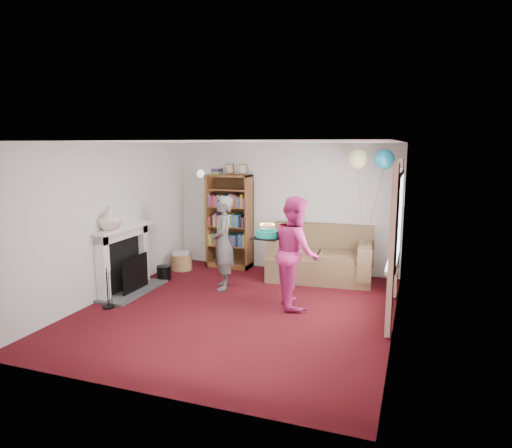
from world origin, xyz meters
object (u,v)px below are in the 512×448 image
at_px(sofa, 320,259).
at_px(birthday_cake, 267,234).
at_px(bookcase, 230,222).
at_px(person_striped, 223,243).
at_px(person_magenta, 296,252).

xyz_separation_m(sofa, birthday_cake, (-0.49, -1.69, 0.76)).
height_order(bookcase, birthday_cake, bookcase).
distance_m(bookcase, person_striped, 1.47).
xyz_separation_m(sofa, person_striped, (-1.46, -1.17, 0.44)).
height_order(person_striped, person_magenta, person_magenta).
distance_m(sofa, birthday_cake, 1.91).
bearing_deg(sofa, bookcase, 167.99).
relative_size(sofa, person_magenta, 1.09).
bearing_deg(person_striped, bookcase, 174.03).
bearing_deg(bookcase, person_striped, -71.92).
bearing_deg(person_striped, person_magenta, 49.86).
relative_size(bookcase, person_striped, 1.30).
bearing_deg(birthday_cake, person_striped, 151.91).
height_order(person_magenta, birthday_cake, person_magenta).
distance_m(bookcase, birthday_cake, 2.39).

